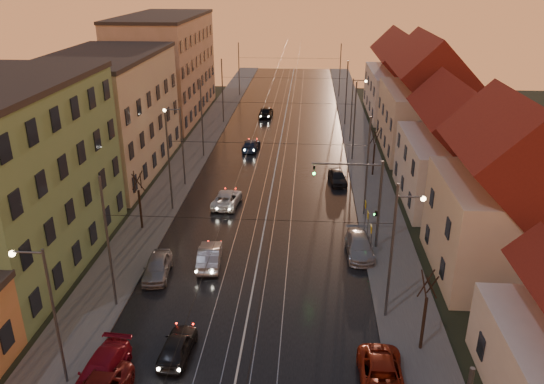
% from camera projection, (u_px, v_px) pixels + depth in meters
% --- Properties ---
extents(road, '(16.00, 120.00, 0.04)m').
position_uv_depth(road, '(278.00, 155.00, 62.26)').
color(road, black).
rests_on(road, ground).
extents(sidewalk_left, '(4.00, 120.00, 0.15)m').
position_uv_depth(sidewalk_left, '(194.00, 153.00, 62.88)').
color(sidewalk_left, '#4C4C4C').
rests_on(sidewalk_left, ground).
extents(sidewalk_right, '(4.00, 120.00, 0.15)m').
position_uv_depth(sidewalk_right, '(363.00, 157.00, 61.59)').
color(sidewalk_right, '#4C4C4C').
rests_on(sidewalk_right, ground).
extents(tram_rail_0, '(0.06, 120.00, 0.03)m').
position_uv_depth(tram_rail_0, '(259.00, 155.00, 62.39)').
color(tram_rail_0, gray).
rests_on(tram_rail_0, road).
extents(tram_rail_1, '(0.06, 120.00, 0.03)m').
position_uv_depth(tram_rail_1, '(271.00, 155.00, 62.29)').
color(tram_rail_1, gray).
rests_on(tram_rail_1, road).
extents(tram_rail_2, '(0.06, 120.00, 0.03)m').
position_uv_depth(tram_rail_2, '(284.00, 155.00, 62.19)').
color(tram_rail_2, gray).
rests_on(tram_rail_2, road).
extents(tram_rail_3, '(0.06, 120.00, 0.03)m').
position_uv_depth(tram_rail_3, '(296.00, 155.00, 62.10)').
color(tram_rail_3, gray).
rests_on(tram_rail_3, road).
extents(apartment_left_1, '(10.00, 18.00, 13.00)m').
position_uv_depth(apartment_left_1, '(6.00, 181.00, 36.96)').
color(apartment_left_1, '#638F5B').
rests_on(apartment_left_1, ground).
extents(apartment_left_2, '(10.00, 20.00, 12.00)m').
position_uv_depth(apartment_left_2, '(108.00, 116.00, 55.56)').
color(apartment_left_2, '#C3BC97').
rests_on(apartment_left_2, ground).
extents(apartment_left_3, '(10.00, 24.00, 14.00)m').
position_uv_depth(apartment_left_3, '(166.00, 68.00, 77.27)').
color(apartment_left_3, tan).
rests_on(apartment_left_3, ground).
extents(house_right_1, '(8.67, 10.20, 10.80)m').
position_uv_depth(house_right_1, '(505.00, 203.00, 36.05)').
color(house_right_1, beige).
rests_on(house_right_1, ground).
extents(house_right_2, '(9.18, 12.24, 9.20)m').
position_uv_depth(house_right_2, '(456.00, 154.00, 48.33)').
color(house_right_2, silver).
rests_on(house_right_2, ground).
extents(house_right_3, '(9.18, 14.28, 11.50)m').
position_uv_depth(house_right_3, '(425.00, 103.00, 61.69)').
color(house_right_3, beige).
rests_on(house_right_3, ground).
extents(house_right_4, '(9.18, 16.32, 10.00)m').
position_uv_depth(house_right_4, '(401.00, 81.00, 78.56)').
color(house_right_4, silver).
rests_on(house_right_4, ground).
extents(catenary_pole_l_1, '(0.16, 0.16, 9.00)m').
position_uv_depth(catenary_pole_l_1, '(108.00, 244.00, 32.55)').
color(catenary_pole_l_1, '#595B60').
rests_on(catenary_pole_l_1, ground).
extents(catenary_pole_r_1, '(0.16, 0.16, 9.00)m').
position_uv_depth(catenary_pole_r_1, '(391.00, 254.00, 31.44)').
color(catenary_pole_r_1, '#595B60').
rests_on(catenary_pole_r_1, ground).
extents(catenary_pole_l_2, '(0.16, 0.16, 9.00)m').
position_uv_depth(catenary_pole_l_2, '(169.00, 163.00, 46.36)').
color(catenary_pole_l_2, '#595B60').
rests_on(catenary_pole_l_2, ground).
extents(catenary_pole_r_2, '(0.16, 0.16, 9.00)m').
position_uv_depth(catenary_pole_r_2, '(367.00, 168.00, 45.25)').
color(catenary_pole_r_2, '#595B60').
rests_on(catenary_pole_r_2, ground).
extents(catenary_pole_l_3, '(0.16, 0.16, 9.00)m').
position_uv_depth(catenary_pole_l_3, '(202.00, 119.00, 60.17)').
color(catenary_pole_l_3, '#595B60').
rests_on(catenary_pole_l_3, ground).
extents(catenary_pole_r_3, '(0.16, 0.16, 9.00)m').
position_uv_depth(catenary_pole_r_3, '(354.00, 122.00, 59.06)').
color(catenary_pole_r_3, '#595B60').
rests_on(catenary_pole_r_3, ground).
extents(catenary_pole_l_4, '(0.16, 0.16, 9.00)m').
position_uv_depth(catenary_pole_l_4, '(223.00, 91.00, 73.98)').
color(catenary_pole_l_4, '#595B60').
rests_on(catenary_pole_l_4, ground).
extents(catenary_pole_r_4, '(0.16, 0.16, 9.00)m').
position_uv_depth(catenary_pole_r_4, '(346.00, 93.00, 72.87)').
color(catenary_pole_r_4, '#595B60').
rests_on(catenary_pole_r_4, ground).
extents(catenary_pole_l_5, '(0.16, 0.16, 9.00)m').
position_uv_depth(catenary_pole_l_5, '(239.00, 70.00, 90.55)').
color(catenary_pole_l_5, '#595B60').
rests_on(catenary_pole_l_5, ground).
extents(catenary_pole_r_5, '(0.16, 0.16, 9.00)m').
position_uv_depth(catenary_pole_r_5, '(340.00, 71.00, 89.44)').
color(catenary_pole_r_5, '#595B60').
rests_on(catenary_pole_r_5, ground).
extents(street_lamp_0, '(1.75, 0.32, 8.00)m').
position_uv_depth(street_lamp_0, '(47.00, 305.00, 25.99)').
color(street_lamp_0, '#595B60').
rests_on(street_lamp_0, ground).
extents(street_lamp_1, '(1.75, 0.32, 8.00)m').
position_uv_depth(street_lamp_1, '(398.00, 241.00, 32.18)').
color(street_lamp_1, '#595B60').
rests_on(street_lamp_1, ground).
extents(street_lamp_2, '(1.75, 0.32, 8.00)m').
position_uv_depth(street_lamp_2, '(179.00, 139.00, 51.77)').
color(street_lamp_2, '#595B60').
rests_on(street_lamp_2, ground).
extents(street_lamp_3, '(1.75, 0.32, 8.00)m').
position_uv_depth(street_lamp_3, '(354.00, 104.00, 65.32)').
color(street_lamp_3, '#595B60').
rests_on(street_lamp_3, ground).
extents(traffic_light_mast, '(5.30, 0.32, 7.20)m').
position_uv_depth(traffic_light_mast, '(367.00, 194.00, 39.72)').
color(traffic_light_mast, '#595B60').
rests_on(traffic_light_mast, ground).
extents(bare_tree_0, '(1.09, 1.09, 5.11)m').
position_uv_depth(bare_tree_0, '(140.00, 202.00, 43.56)').
color(bare_tree_0, black).
rests_on(bare_tree_0, ground).
extents(bare_tree_1, '(1.09, 1.09, 5.11)m').
position_uv_depth(bare_tree_1, '(425.00, 313.00, 29.35)').
color(bare_tree_1, black).
rests_on(bare_tree_1, ground).
extents(bare_tree_2, '(1.09, 1.09, 5.11)m').
position_uv_depth(bare_tree_2, '(374.00, 154.00, 55.11)').
color(bare_tree_2, black).
rests_on(bare_tree_2, ground).
extents(driving_car_0, '(1.79, 4.01, 1.34)m').
position_uv_depth(driving_car_0, '(177.00, 346.00, 29.59)').
color(driving_car_0, black).
rests_on(driving_car_0, ground).
extents(driving_car_1, '(1.95, 4.60, 1.48)m').
position_uv_depth(driving_car_1, '(210.00, 256.00, 38.83)').
color(driving_car_1, '#97969B').
rests_on(driving_car_1, ground).
extents(driving_car_2, '(2.58, 4.88, 1.31)m').
position_uv_depth(driving_car_2, '(227.00, 199.00, 48.77)').
color(driving_car_2, silver).
rests_on(driving_car_2, ground).
extents(driving_car_3, '(2.04, 4.54, 1.29)m').
position_uv_depth(driving_car_3, '(251.00, 145.00, 63.95)').
color(driving_car_3, '#152441').
rests_on(driving_car_3, ground).
extents(driving_car_4, '(2.04, 4.71, 1.58)m').
position_uv_depth(driving_car_4, '(266.00, 112.00, 78.47)').
color(driving_car_4, black).
rests_on(driving_car_4, ground).
extents(parked_left_2, '(2.31, 4.96, 1.40)m').
position_uv_depth(parked_left_2, '(101.00, 372.00, 27.61)').
color(parked_left_2, maroon).
rests_on(parked_left_2, ground).
extents(parked_left_3, '(2.08, 4.39, 1.45)m').
position_uv_depth(parked_left_3, '(157.00, 267.00, 37.41)').
color(parked_left_3, gray).
rests_on(parked_left_3, ground).
extents(parked_right_0, '(2.40, 5.05, 1.39)m').
position_uv_depth(parked_right_0, '(382.00, 378.00, 27.19)').
color(parked_right_0, maroon).
rests_on(parked_right_0, ground).
extents(parked_right_1, '(2.12, 4.89, 1.40)m').
position_uv_depth(parked_right_1, '(359.00, 246.00, 40.24)').
color(parked_right_1, '#9D9DA3').
rests_on(parked_right_1, ground).
extents(parked_right_2, '(2.08, 4.18, 1.37)m').
position_uv_depth(parked_right_2, '(337.00, 177.00, 53.87)').
color(parked_right_2, black).
rests_on(parked_right_2, ground).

